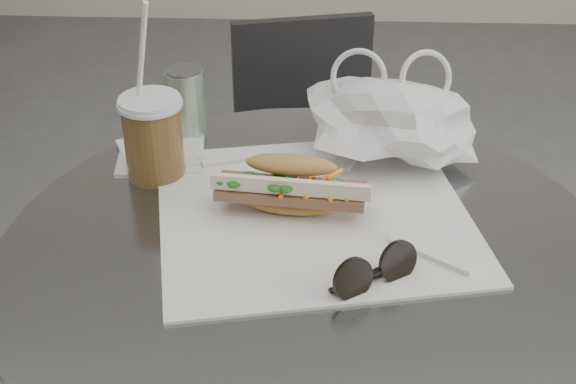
{
  "coord_description": "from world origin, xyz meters",
  "views": [
    {
      "loc": [
        0.01,
        -0.59,
        1.32
      ],
      "look_at": [
        -0.03,
        0.24,
        0.79
      ],
      "focal_mm": 50.0,
      "sensor_mm": 36.0,
      "label": 1
    }
  ],
  "objects_px": {
    "chair_far": "(314,215)",
    "drink_can": "(186,103)",
    "iced_coffee": "(153,136)",
    "banh_mi": "(291,186)",
    "sunglasses": "(374,272)"
  },
  "relations": [
    {
      "from": "iced_coffee",
      "to": "drink_can",
      "type": "height_order",
      "value": "iced_coffee"
    },
    {
      "from": "banh_mi",
      "to": "sunglasses",
      "type": "relative_size",
      "value": 2.31
    },
    {
      "from": "banh_mi",
      "to": "drink_can",
      "type": "distance_m",
      "value": 0.27
    },
    {
      "from": "chair_far",
      "to": "banh_mi",
      "type": "height_order",
      "value": "banh_mi"
    },
    {
      "from": "chair_far",
      "to": "sunglasses",
      "type": "xyz_separation_m",
      "value": [
        0.07,
        -0.76,
        0.43
      ]
    },
    {
      "from": "banh_mi",
      "to": "iced_coffee",
      "type": "xyz_separation_m",
      "value": [
        -0.19,
        0.09,
        0.02
      ]
    },
    {
      "from": "sunglasses",
      "to": "chair_far",
      "type": "bearing_deg",
      "value": 61.84
    },
    {
      "from": "chair_far",
      "to": "iced_coffee",
      "type": "xyz_separation_m",
      "value": [
        -0.22,
        -0.52,
        0.47
      ]
    },
    {
      "from": "iced_coffee",
      "to": "drink_can",
      "type": "relative_size",
      "value": 2.36
    },
    {
      "from": "chair_far",
      "to": "drink_can",
      "type": "relative_size",
      "value": 6.82
    },
    {
      "from": "drink_can",
      "to": "sunglasses",
      "type": "bearing_deg",
      "value": -53.04
    },
    {
      "from": "iced_coffee",
      "to": "sunglasses",
      "type": "relative_size",
      "value": 2.41
    },
    {
      "from": "chair_far",
      "to": "iced_coffee",
      "type": "bearing_deg",
      "value": 53.79
    },
    {
      "from": "sunglasses",
      "to": "drink_can",
      "type": "bearing_deg",
      "value": 93.31
    },
    {
      "from": "banh_mi",
      "to": "chair_far",
      "type": "bearing_deg",
      "value": 93.44
    }
  ]
}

